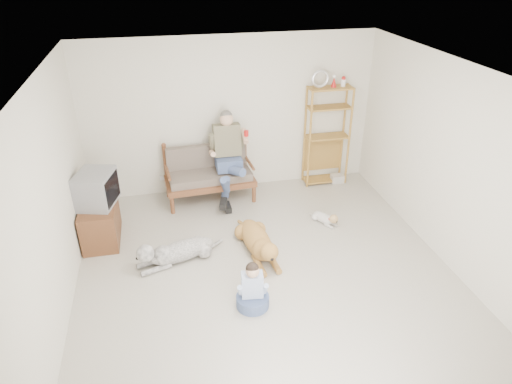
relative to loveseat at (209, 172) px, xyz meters
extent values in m
plane|color=beige|center=(0.47, -2.40, -0.49)|extent=(5.50, 5.50, 0.00)
plane|color=white|center=(0.47, -2.40, 2.21)|extent=(5.50, 5.50, 0.00)
plane|color=beige|center=(0.47, 0.35, 0.86)|extent=(5.00, 0.00, 5.00)
plane|color=beige|center=(0.47, -5.15, 0.86)|extent=(5.00, 0.00, 5.00)
plane|color=beige|center=(-2.03, -2.40, 0.86)|extent=(0.00, 5.50, 5.50)
plane|color=beige|center=(2.97, -2.40, 0.86)|extent=(0.00, 5.50, 5.50)
cube|color=brown|center=(0.00, -0.07, -0.14)|extent=(1.54, 0.79, 0.10)
cube|color=#62564A|center=(0.00, -0.07, -0.02)|extent=(1.42, 0.69, 0.13)
cube|color=#62564A|center=(0.00, 0.17, 0.21)|extent=(1.38, 0.21, 0.45)
cylinder|color=brown|center=(0.00, 0.23, 0.41)|extent=(1.40, 0.14, 0.05)
cylinder|color=brown|center=(-0.70, -0.37, -0.34)|extent=(0.07, 0.07, 0.30)
cylinder|color=brown|center=(-0.70, 0.23, -0.01)|extent=(0.07, 0.07, 0.95)
cylinder|color=brown|center=(0.70, -0.37, -0.34)|extent=(0.07, 0.07, 0.30)
cylinder|color=brown|center=(0.70, 0.23, -0.01)|extent=(0.07, 0.07, 0.95)
cube|color=#465280|center=(0.33, -0.08, 0.19)|extent=(0.43, 0.41, 0.21)
cube|color=#706A4E|center=(0.33, 0.03, 0.56)|extent=(0.45, 0.31, 0.56)
sphere|color=tan|center=(0.33, 0.00, 0.93)|extent=(0.22, 0.22, 0.22)
sphere|color=#5B5650|center=(0.33, 0.02, 0.98)|extent=(0.20, 0.20, 0.20)
cylinder|color=red|center=(0.62, -0.21, 0.74)|extent=(0.07, 0.07, 0.10)
cube|color=#AE7E36|center=(2.16, 0.15, 1.30)|extent=(0.76, 0.31, 0.03)
torus|color=silver|center=(1.96, 0.15, 1.46)|extent=(0.31, 0.05, 0.31)
cone|color=red|center=(2.21, 0.15, 1.39)|extent=(0.10, 0.10, 0.16)
cylinder|color=#AE7E36|center=(1.79, 0.01, 0.42)|extent=(0.04, 0.04, 1.80)
cylinder|color=#AE7E36|center=(1.79, 0.30, 0.42)|extent=(0.04, 0.04, 1.80)
cylinder|color=#AE7E36|center=(2.53, 0.01, 0.42)|extent=(0.04, 0.04, 1.80)
cylinder|color=#AE7E36|center=(2.53, 0.30, 0.42)|extent=(0.04, 0.04, 1.80)
cube|color=silver|center=(2.40, 0.06, -0.41)|extent=(0.23, 0.17, 0.15)
cube|color=brown|center=(-1.75, -0.95, -0.19)|extent=(0.50, 0.90, 0.60)
cube|color=brown|center=(-1.99, -1.17, -0.19)|extent=(0.02, 0.40, 0.50)
cube|color=brown|center=(-1.99, -0.73, -0.19)|extent=(0.02, 0.40, 0.50)
cube|color=gray|center=(-1.73, -0.92, 0.36)|extent=(0.62, 0.70, 0.50)
cube|color=black|center=(-1.50, -0.99, 0.36)|extent=(0.15, 0.50, 0.40)
cube|color=white|center=(-0.78, 0.34, -0.19)|extent=(0.12, 0.02, 0.08)
ellipsoid|color=#A67539|center=(0.46, -1.69, -0.33)|extent=(0.46, 1.05, 0.32)
sphere|color=#A67539|center=(0.48, -1.99, -0.30)|extent=(0.32, 0.32, 0.32)
sphere|color=#A67539|center=(0.51, -2.24, -0.17)|extent=(0.25, 0.25, 0.25)
ellipsoid|color=#A67539|center=(0.52, -2.36, -0.19)|extent=(0.13, 0.19, 0.10)
cylinder|color=#A67539|center=(0.41, -1.18, -0.42)|extent=(0.22, 0.39, 0.05)
ellipsoid|color=#A67539|center=(0.42, -2.23, -0.17)|extent=(0.06, 0.08, 0.12)
ellipsoid|color=#A67539|center=(0.59, -2.21, -0.17)|extent=(0.06, 0.08, 0.12)
ellipsoid|color=white|center=(-0.62, -1.71, -0.34)|extent=(1.00, 0.60, 0.28)
sphere|color=white|center=(-0.89, -1.80, -0.32)|extent=(0.28, 0.28, 0.28)
sphere|color=white|center=(-1.11, -1.87, -0.20)|extent=(0.25, 0.25, 0.25)
ellipsoid|color=white|center=(-1.22, -1.91, -0.23)|extent=(0.20, 0.16, 0.09)
cylinder|color=white|center=(-0.17, -1.57, -0.43)|extent=(0.33, 0.27, 0.05)
ellipsoid|color=white|center=(-1.12, -1.78, -0.20)|extent=(0.09, 0.08, 0.12)
ellipsoid|color=white|center=(-1.06, -1.95, -0.20)|extent=(0.09, 0.08, 0.12)
ellipsoid|color=silver|center=(1.66, -1.21, -0.41)|extent=(0.34, 0.43, 0.15)
sphere|color=silver|center=(1.72, -1.31, -0.40)|extent=(0.15, 0.15, 0.15)
sphere|color=tan|center=(1.76, -1.40, -0.33)|extent=(0.14, 0.14, 0.14)
ellipsoid|color=tan|center=(1.79, -1.45, -0.35)|extent=(0.10, 0.12, 0.05)
cylinder|color=silver|center=(1.57, -1.04, -0.45)|extent=(0.13, 0.12, 0.02)
cone|color=tan|center=(1.71, -1.41, -0.29)|extent=(0.04, 0.04, 0.05)
cone|color=tan|center=(1.80, -1.36, -0.29)|extent=(0.04, 0.04, 0.05)
torus|color=red|center=(1.75, -1.38, -0.34)|extent=(0.13, 0.13, 0.02)
cylinder|color=#465280|center=(0.15, -2.86, -0.41)|extent=(0.41, 0.41, 0.15)
cube|color=#AEBBD1|center=(0.15, -2.84, -0.17)|extent=(0.28, 0.20, 0.32)
sphere|color=tan|center=(0.15, -2.86, 0.05)|extent=(0.17, 0.17, 0.17)
sphere|color=black|center=(0.15, -2.85, 0.08)|extent=(0.16, 0.16, 0.16)
camera|label=1|loc=(-0.74, -7.05, 3.44)|focal=32.00mm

